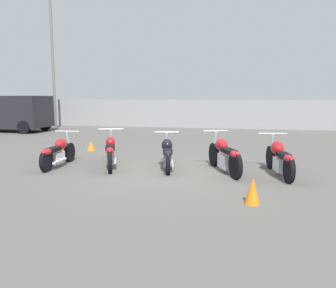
{
  "coord_description": "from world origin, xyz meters",
  "views": [
    {
      "loc": [
        1.79,
        -8.1,
        1.89
      ],
      "look_at": [
        0.0,
        0.49,
        0.65
      ],
      "focal_mm": 35.0,
      "sensor_mm": 36.0,
      "label": 1
    }
  ],
  "objects": [
    {
      "name": "parked_van",
      "position": [
        -10.86,
        8.19,
        1.12
      ],
      "size": [
        4.63,
        2.18,
        2.0
      ],
      "rotation": [
        0.0,
        0.0,
        1.55
      ],
      "color": "black",
      "rests_on": "ground_plane"
    },
    {
      "name": "traffic_cone_far",
      "position": [
        2.11,
        -2.25,
        0.24
      ],
      "size": [
        0.28,
        0.28,
        0.48
      ],
      "color": "orange",
      "rests_on": "ground_plane"
    },
    {
      "name": "traffic_cone_near",
      "position": [
        -3.31,
        2.75,
        0.18
      ],
      "size": [
        0.29,
        0.29,
        0.35
      ],
      "color": "orange",
      "rests_on": "ground_plane"
    },
    {
      "name": "motorcycle_slot_4",
      "position": [
        2.86,
        0.17,
        0.43
      ],
      "size": [
        0.73,
        2.14,
        0.97
      ],
      "rotation": [
        0.0,
        0.0,
        0.16
      ],
      "color": "black",
      "rests_on": "ground_plane"
    },
    {
      "name": "motorcycle_slot_3",
      "position": [
        1.52,
        0.23,
        0.44
      ],
      "size": [
        1.05,
        2.07,
        1.01
      ],
      "rotation": [
        0.0,
        0.0,
        0.39
      ],
      "color": "black",
      "rests_on": "ground_plane"
    },
    {
      "name": "light_pole_left",
      "position": [
        -9.55,
        10.97,
        5.2
      ],
      "size": [
        0.7,
        0.35,
        9.0
      ],
      "color": "slate",
      "rests_on": "ground_plane"
    },
    {
      "name": "motorcycle_slot_1",
      "position": [
        -1.56,
        0.24,
        0.41
      ],
      "size": [
        1.02,
        2.12,
        1.0
      ],
      "rotation": [
        0.0,
        0.0,
        0.36
      ],
      "color": "black",
      "rests_on": "ground_plane"
    },
    {
      "name": "ground_plane",
      "position": [
        0.0,
        0.0,
        0.0
      ],
      "size": [
        60.0,
        60.0,
        0.0
      ],
      "primitive_type": "plane",
      "color": "#5B5954"
    },
    {
      "name": "motorcycle_slot_2",
      "position": [
        0.01,
        0.35,
        0.41
      ],
      "size": [
        0.78,
        1.95,
        0.94
      ],
      "rotation": [
        0.0,
        0.0,
        0.24
      ],
      "color": "black",
      "rests_on": "ground_plane"
    },
    {
      "name": "motorcycle_slot_0",
      "position": [
        -2.99,
        -0.03,
        0.4
      ],
      "size": [
        0.72,
        1.93,
        0.94
      ],
      "rotation": [
        0.0,
        0.0,
        0.06
      ],
      "color": "black",
      "rests_on": "ground_plane"
    },
    {
      "name": "fence_back",
      "position": [
        0.0,
        12.52,
        0.9
      ],
      "size": [
        40.0,
        0.04,
        1.79
      ],
      "color": "gray",
      "rests_on": "ground_plane"
    }
  ]
}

